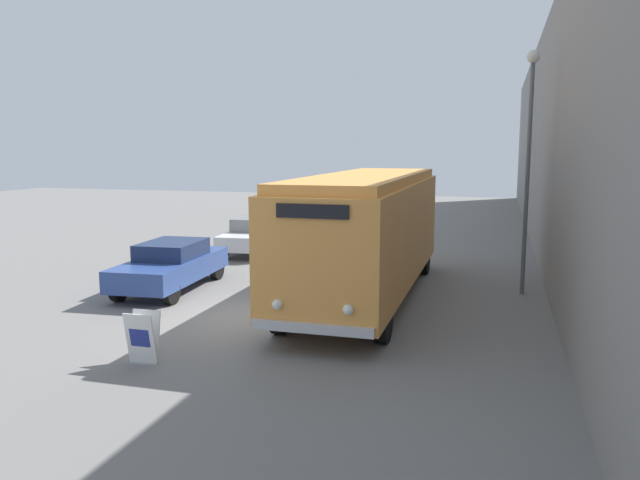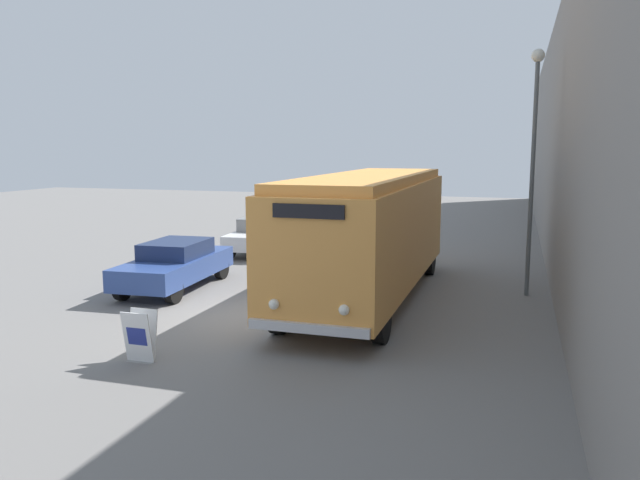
# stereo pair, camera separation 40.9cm
# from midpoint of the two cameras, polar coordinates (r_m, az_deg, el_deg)

# --- Properties ---
(ground_plane) EXTENTS (80.00, 80.00, 0.00)m
(ground_plane) POSITION_cam_midpoint_polar(r_m,az_deg,el_deg) (15.88, -5.09, -6.89)
(ground_plane) COLOR slate
(building_wall_right) EXTENTS (0.30, 60.00, 8.83)m
(building_wall_right) POSITION_cam_midpoint_polar(r_m,az_deg,el_deg) (24.15, 21.16, 8.44)
(building_wall_right) COLOR gray
(building_wall_right) RESTS_ON ground_plane
(vintage_bus) EXTENTS (2.67, 10.64, 3.46)m
(vintage_bus) POSITION_cam_midpoint_polar(r_m,az_deg,el_deg) (17.27, 5.21, 0.97)
(vintage_bus) COLOR black
(vintage_bus) RESTS_ON ground_plane
(sign_board) EXTENTS (0.61, 0.39, 1.04)m
(sign_board) POSITION_cam_midpoint_polar(r_m,az_deg,el_deg) (12.86, -15.26, -8.55)
(sign_board) COLOR gray
(sign_board) RESTS_ON ground_plane
(streetlamp) EXTENTS (0.36, 0.36, 6.84)m
(streetlamp) POSITION_cam_midpoint_polar(r_m,az_deg,el_deg) (18.46, 19.58, 8.60)
(streetlamp) COLOR #595E60
(streetlamp) RESTS_ON ground_plane
(parked_car_near) EXTENTS (2.12, 4.82, 1.43)m
(parked_car_near) POSITION_cam_midpoint_polar(r_m,az_deg,el_deg) (19.06, -12.48, -2.15)
(parked_car_near) COLOR black
(parked_car_near) RESTS_ON ground_plane
(parked_car_mid) EXTENTS (2.13, 4.77, 1.41)m
(parked_car_mid) POSITION_cam_midpoint_polar(r_m,az_deg,el_deg) (25.21, -4.84, 0.56)
(parked_car_mid) COLOR black
(parked_car_mid) RESTS_ON ground_plane
(parked_car_far) EXTENTS (2.14, 4.54, 1.56)m
(parked_car_far) POSITION_cam_midpoint_polar(r_m,az_deg,el_deg) (31.06, -0.63, 2.18)
(parked_car_far) COLOR black
(parked_car_far) RESTS_ON ground_plane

